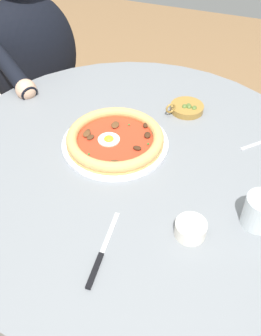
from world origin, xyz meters
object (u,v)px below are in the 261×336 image
Objects in this scene: dining_table at (131,190)px; steak_knife at (99,259)px; diner_person at (40,96)px; cafe_chair_diner at (29,82)px; olive_pan at (187,108)px; pizza_on_plate at (115,139)px; ramekin_capers at (191,228)px; water_glass at (260,213)px.

dining_table is 5.35× the size of steak_knife.
diner_person is at bearing -140.18° from steak_knife.
cafe_chair_diner is (-0.87, -0.76, -0.22)m from steak_knife.
cafe_chair_diner is (-0.28, -0.80, -0.23)m from olive_pan.
olive_pan is at bearing 176.66° from steak_knife.
diner_person is (-0.42, -0.54, -0.24)m from pizza_on_plate.
pizza_on_plate is 1.50× the size of steak_knife.
ramekin_capers is 1.21m from cafe_chair_diner.
olive_pan is 0.75m from diner_person.
cafe_chair_diner is at bearing -127.91° from diner_person.
steak_knife is at bearing -3.34° from olive_pan.
pizza_on_plate reaches higher than ramekin_capers.
water_glass is 0.46m from olive_pan.
steak_knife is 0.24× the size of cafe_chair_diner.
pizza_on_plate is 0.27× the size of diner_person.
olive_pan is at bearing -144.93° from water_glass.
cafe_chair_diner is at bearing -127.21° from dining_table.
olive_pan is (-0.46, -0.13, -0.01)m from ramekin_capers.
diner_person reaches higher than pizza_on_plate.
diner_person reaches higher than dining_table.
pizza_on_plate is 2.73× the size of olive_pan.
water_glass is 0.16m from ramekin_capers.
cafe_chair_diner reaches higher than ramekin_capers.
ramekin_capers reaches higher than steak_knife.
water_glass is at bearing 126.49° from steak_knife.
ramekin_capers is at bearing 51.50° from cafe_chair_diner.
olive_pan reaches higher than pizza_on_plate.
pizza_on_plate is at bearing 52.00° from cafe_chair_diner.
steak_knife is at bearing 17.39° from pizza_on_plate.
dining_table is at bearing -132.50° from ramekin_capers.
pizza_on_plate is 4.27× the size of ramekin_capers.
diner_person is at bearing -120.70° from water_glass.
water_glass is at bearing 72.58° from dining_table.
steak_knife is at bearing -53.51° from water_glass.
diner_person is (-0.19, -0.69, -0.23)m from olive_pan.
cafe_chair_diner is (-0.74, -0.93, -0.24)m from ramekin_capers.
cafe_chair_diner is at bearing -128.50° from ramekin_capers.
olive_pan is (-0.26, 0.09, 0.14)m from dining_table.
water_glass is at bearing 58.48° from cafe_chair_diner.
dining_table is 1.30× the size of cafe_chair_diner.
water_glass reaches higher than olive_pan.
water_glass is at bearing 122.47° from ramekin_capers.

